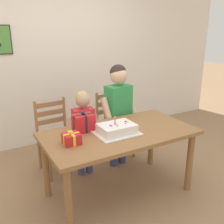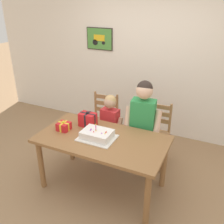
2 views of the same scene
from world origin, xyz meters
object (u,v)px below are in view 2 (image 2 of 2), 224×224
at_px(gift_box_beside_cake, 64,126).
at_px(chair_right, 154,134).
at_px(gift_box_red_large, 88,120).
at_px(dining_table, 102,145).
at_px(child_older, 143,119).
at_px(child_younger, 110,123).
at_px(birthday_cake, 97,135).
at_px(chair_left, 103,123).

relative_size(gift_box_beside_cake, chair_right, 0.17).
bearing_deg(gift_box_red_large, dining_table, -32.58).
bearing_deg(child_older, child_younger, 179.93).
relative_size(dining_table, gift_box_red_large, 7.16).
distance_m(gift_box_beside_cake, child_younger, 0.71).
distance_m(birthday_cake, gift_box_beside_cake, 0.49).
distance_m(dining_table, birthday_cake, 0.16).
bearing_deg(chair_left, gift_box_beside_cake, -97.45).
height_order(gift_box_red_large, child_older, child_older).
bearing_deg(gift_box_beside_cake, child_younger, 57.40).
distance_m(child_older, child_younger, 0.52).
distance_m(chair_left, child_younger, 0.42).
bearing_deg(gift_box_red_large, gift_box_beside_cake, -134.41).
xyz_separation_m(dining_table, birthday_cake, (-0.05, -0.03, 0.14)).
bearing_deg(dining_table, birthday_cake, -148.11).
height_order(birthday_cake, chair_right, birthday_cake).
relative_size(chair_left, child_older, 0.68).
bearing_deg(child_older, chair_right, 70.89).
relative_size(gift_box_beside_cake, chair_left, 0.17).
xyz_separation_m(gift_box_red_large, gift_box_beside_cake, (-0.23, -0.23, -0.04)).
distance_m(gift_box_beside_cake, child_older, 1.05).
xyz_separation_m(gift_box_beside_cake, child_older, (0.87, 0.59, 0.03)).
relative_size(gift_box_beside_cake, child_younger, 0.15).
xyz_separation_m(gift_box_beside_cake, chair_right, (0.96, 0.87, -0.33)).
bearing_deg(chair_right, child_younger, -154.82).
relative_size(dining_table, child_younger, 1.47).
relative_size(chair_left, chair_right, 1.00).
distance_m(birthday_cake, gift_box_red_large, 0.35).
bearing_deg(chair_left, gift_box_red_large, -79.99).
xyz_separation_m(chair_left, child_older, (0.75, -0.28, 0.36)).
distance_m(chair_right, child_older, 0.46).
bearing_deg(child_younger, chair_left, 133.85).
xyz_separation_m(dining_table, gift_box_red_large, (-0.31, 0.20, 0.19)).
xyz_separation_m(gift_box_red_large, child_older, (0.64, 0.36, -0.01)).
bearing_deg(chair_right, child_older, -109.11).
relative_size(gift_box_red_large, chair_left, 0.24).
height_order(chair_right, child_older, child_older).
bearing_deg(gift_box_red_large, chair_left, 100.01).
height_order(gift_box_beside_cake, chair_left, chair_left).
distance_m(dining_table, child_younger, 0.58).
distance_m(chair_right, child_younger, 0.67).
relative_size(dining_table, chair_right, 1.72).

